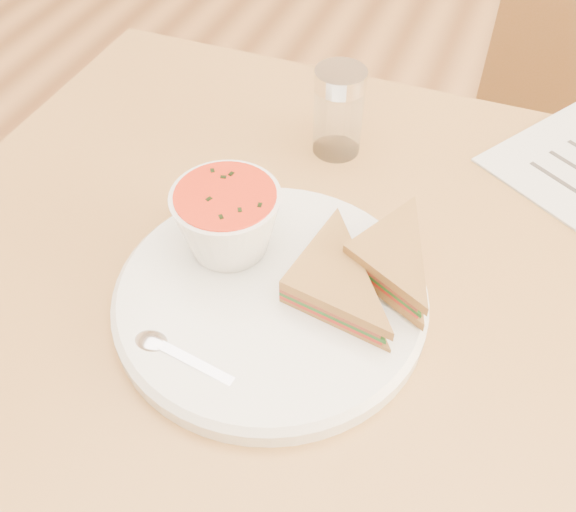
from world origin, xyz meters
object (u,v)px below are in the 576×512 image
at_px(plate, 271,298).
at_px(chair_far, 526,201).
at_px(condiment_shaker, 338,112).
at_px(soup_bowl, 228,224).
at_px(dining_table, 358,454).

bearing_deg(plate, chair_far, 67.86).
bearing_deg(chair_far, condiment_shaker, 71.63).
xyz_separation_m(plate, condiment_shaker, (-0.02, 0.25, 0.04)).
distance_m(soup_bowl, condiment_shaker, 0.22).
bearing_deg(dining_table, condiment_shaker, 122.09).
height_order(plate, soup_bowl, soup_bowl).
bearing_deg(chair_far, plate, 85.85).
bearing_deg(condiment_shaker, chair_far, 53.64).
distance_m(dining_table, soup_bowl, 0.46).
height_order(dining_table, chair_far, chair_far).
height_order(plate, condiment_shaker, condiment_shaker).
relative_size(plate, condiment_shaker, 2.79).
xyz_separation_m(soup_bowl, condiment_shaker, (0.04, 0.21, 0.00)).
xyz_separation_m(dining_table, condiment_shaker, (-0.11, 0.18, 0.43)).
distance_m(dining_table, chair_far, 0.56).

